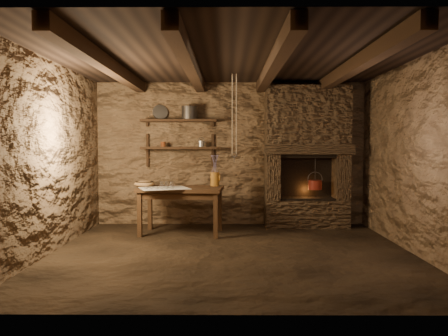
{
  "coord_description": "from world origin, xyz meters",
  "views": [
    {
      "loc": [
        -0.06,
        -5.39,
        1.35
      ],
      "look_at": [
        -0.1,
        0.9,
        1.02
      ],
      "focal_mm": 35.0,
      "sensor_mm": 36.0,
      "label": 1
    }
  ],
  "objects_px": {
    "stoneware_jug": "(215,173)",
    "red_pot": "(315,184)",
    "work_table": "(181,209)",
    "iron_stockpot": "(190,114)",
    "wooden_bowl": "(144,184)"
  },
  "relations": [
    {
      "from": "wooden_bowl",
      "to": "red_pot",
      "type": "bearing_deg",
      "value": 8.84
    },
    {
      "from": "wooden_bowl",
      "to": "stoneware_jug",
      "type": "bearing_deg",
      "value": 4.67
    },
    {
      "from": "work_table",
      "to": "iron_stockpot",
      "type": "relative_size",
      "value": 4.98
    },
    {
      "from": "work_table",
      "to": "iron_stockpot",
      "type": "height_order",
      "value": "iron_stockpot"
    },
    {
      "from": "stoneware_jug",
      "to": "red_pot",
      "type": "xyz_separation_m",
      "value": [
        1.62,
        0.33,
        -0.21
      ]
    },
    {
      "from": "work_table",
      "to": "red_pot",
      "type": "relative_size",
      "value": 2.4
    },
    {
      "from": "wooden_bowl",
      "to": "red_pot",
      "type": "relative_size",
      "value": 0.59
    },
    {
      "from": "wooden_bowl",
      "to": "iron_stockpot",
      "type": "distance_m",
      "value": 1.41
    },
    {
      "from": "iron_stockpot",
      "to": "work_table",
      "type": "bearing_deg",
      "value": -96.52
    },
    {
      "from": "stoneware_jug",
      "to": "iron_stockpot",
      "type": "relative_size",
      "value": 1.89
    },
    {
      "from": "work_table",
      "to": "wooden_bowl",
      "type": "bearing_deg",
      "value": 172.44
    },
    {
      "from": "iron_stockpot",
      "to": "wooden_bowl",
      "type": "bearing_deg",
      "value": -140.44
    },
    {
      "from": "wooden_bowl",
      "to": "iron_stockpot",
      "type": "height_order",
      "value": "iron_stockpot"
    },
    {
      "from": "stoneware_jug",
      "to": "iron_stockpot",
      "type": "xyz_separation_m",
      "value": [
        -0.43,
        0.45,
        0.95
      ]
    },
    {
      "from": "stoneware_jug",
      "to": "iron_stockpot",
      "type": "height_order",
      "value": "iron_stockpot"
    }
  ]
}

